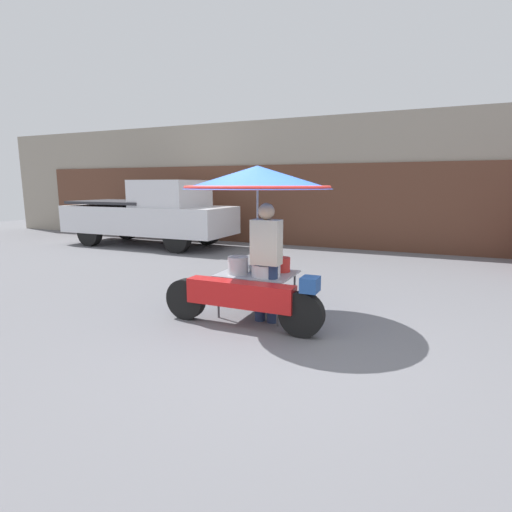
# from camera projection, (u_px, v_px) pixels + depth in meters

# --- Properties ---
(ground_plane) EXTENTS (36.00, 36.00, 0.00)m
(ground_plane) POSITION_uv_depth(u_px,v_px,m) (278.00, 338.00, 4.77)
(ground_plane) COLOR slate
(shopfront_building) EXTENTS (28.00, 2.06, 3.73)m
(shopfront_building) POSITION_uv_depth(u_px,v_px,m) (375.00, 183.00, 11.84)
(shopfront_building) COLOR gray
(shopfront_building) RESTS_ON ground
(vendor_motorcycle_cart) EXTENTS (2.20, 2.01, 2.06)m
(vendor_motorcycle_cart) POSITION_uv_depth(u_px,v_px,m) (256.00, 199.00, 5.33)
(vendor_motorcycle_cart) COLOR black
(vendor_motorcycle_cart) RESTS_ON ground
(vendor_person) EXTENTS (0.38, 0.22, 1.58)m
(vendor_person) POSITION_uv_depth(u_px,v_px,m) (266.00, 257.00, 5.22)
(vendor_person) COLOR navy
(vendor_person) RESTS_ON ground
(pickup_truck) EXTENTS (5.20, 1.91, 1.94)m
(pickup_truck) POSITION_uv_depth(u_px,v_px,m) (152.00, 214.00, 11.90)
(pickup_truck) COLOR black
(pickup_truck) RESTS_ON ground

